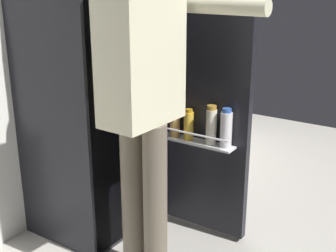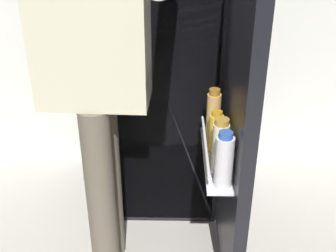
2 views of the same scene
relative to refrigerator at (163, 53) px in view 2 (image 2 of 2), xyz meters
name	(u,v)px [view 2 (image 2 of 2)]	position (x,y,z in m)	size (l,w,h in m)	color
refrigerator	(163,53)	(0.00, 0.00, 0.00)	(0.65, 1.17, 1.69)	black
person	(96,59)	(-0.23, -0.51, 0.16)	(0.53, 0.73, 1.67)	#665B4C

